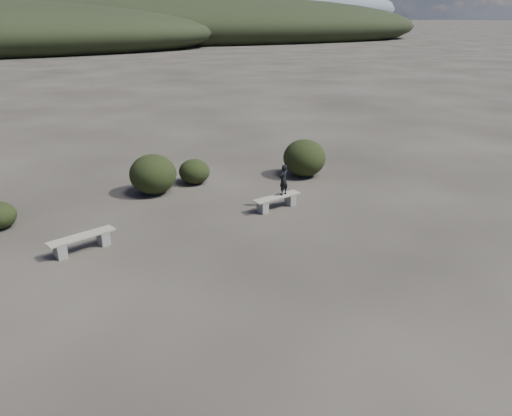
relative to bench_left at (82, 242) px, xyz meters
name	(u,v)px	position (x,y,z in m)	size (l,w,h in m)	color
ground	(338,310)	(4.47, -5.15, -0.27)	(1200.00, 1200.00, 0.00)	#292520
bench_left	(82,242)	(0.00, 0.00, 0.00)	(1.78, 0.87, 0.44)	slate
bench_right	(277,201)	(5.96, 0.61, -0.01)	(1.72, 0.70, 0.42)	slate
seated_person	(283,180)	(6.21, 0.66, 0.64)	(0.36, 0.23, 0.98)	black
shrub_b	(153,174)	(2.79, 3.71, 0.42)	(1.59, 1.59, 1.36)	black
shrub_c	(194,171)	(4.41, 4.17, 0.18)	(1.12, 1.12, 0.90)	black
shrub_d	(304,158)	(8.49, 3.29, 0.44)	(1.61, 1.61, 1.41)	black
mountain_ridges	(5,6)	(-3.01, 333.91, 10.57)	(500.00, 400.00, 56.00)	black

